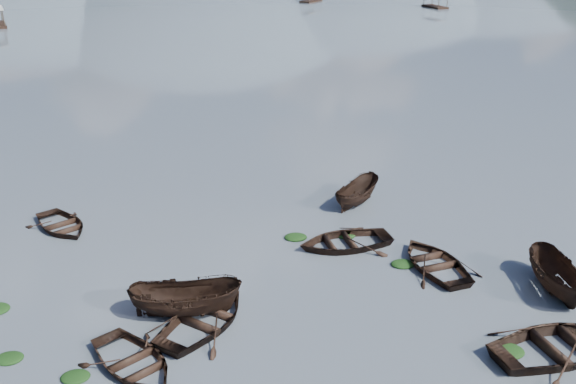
{
  "coord_description": "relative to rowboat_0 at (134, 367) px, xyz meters",
  "views": [
    {
      "loc": [
        -1.75,
        -16.24,
        13.94
      ],
      "look_at": [
        0.0,
        12.0,
        2.0
      ],
      "focal_mm": 40.0,
      "sensor_mm": 36.0,
      "label": 1
    }
  ],
  "objects": [
    {
      "name": "rowboat_0",
      "position": [
        0.0,
        0.0,
        0.0
      ],
      "size": [
        4.74,
        4.91,
        0.83
      ],
      "primitive_type": "imported",
      "rotation": [
        0.0,
        0.0,
        0.68
      ],
      "color": "black",
      "rests_on": "ground"
    },
    {
      "name": "rowboat_1",
      "position": [
        2.29,
        2.29,
        0.0
      ],
      "size": [
        5.16,
        5.45,
        0.92
      ],
      "primitive_type": "imported",
      "rotation": [
        0.0,
        0.0,
        2.52
      ],
      "color": "black",
      "rests_on": "ground"
    },
    {
      "name": "rowboat_2",
      "position": [
        1.52,
        3.09,
        0.0
      ],
      "size": [
        4.38,
        1.7,
        1.68
      ],
      "primitive_type": "imported",
      "rotation": [
        0.0,
        0.0,
        1.56
      ],
      "color": "black",
      "rests_on": "ground"
    },
    {
      "name": "rowboat_3",
      "position": [
        12.08,
        6.1,
        0.0
      ],
      "size": [
        4.1,
        4.93,
        0.88
      ],
      "primitive_type": "imported",
      "rotation": [
        0.0,
        0.0,
        3.42
      ],
      "color": "black",
      "rests_on": "ground"
    },
    {
      "name": "rowboat_4",
      "position": [
        14.71,
        -0.17,
        0.0
      ],
      "size": [
        5.77,
        4.75,
        1.04
      ],
      "primitive_type": "imported",
      "rotation": [
        0.0,
        0.0,
        1.83
      ],
      "color": "black",
      "rests_on": "ground"
    },
    {
      "name": "rowboat_5",
      "position": [
        16.49,
        3.85,
        0.0
      ],
      "size": [
        1.68,
        4.26,
        1.63
      ],
      "primitive_type": "imported",
      "rotation": [
        0.0,
        0.0,
        -0.02
      ],
      "color": "black",
      "rests_on": "ground"
    },
    {
      "name": "rowboat_6",
      "position": [
        -5.24,
        11.01,
        0.0
      ],
      "size": [
        4.56,
        4.76,
        0.8
      ],
      "primitive_type": "imported",
      "rotation": [
        0.0,
        0.0,
        0.66
      ],
      "color": "black",
      "rests_on": "ground"
    },
    {
      "name": "rowboat_7",
      "position": [
        8.41,
        8.32,
        0.0
      ],
      "size": [
        5.0,
        4.04,
        0.92
      ],
      "primitive_type": "imported",
      "rotation": [
        0.0,
        0.0,
        4.93
      ],
      "color": "black",
      "rests_on": "ground"
    },
    {
      "name": "rowboat_8",
      "position": [
        9.75,
        13.22,
        0.0
      ],
      "size": [
        3.42,
        3.83,
        1.45
      ],
      "primitive_type": "imported",
      "rotation": [
        0.0,
        0.0,
        2.48
      ],
      "color": "black",
      "rests_on": "ground"
    },
    {
      "name": "weed_clump_0",
      "position": [
        -4.36,
        0.69,
        0.0
      ],
      "size": [
        0.99,
        0.81,
        0.22
      ],
      "primitive_type": "ellipsoid",
      "color": "black",
      "rests_on": "ground"
    },
    {
      "name": "weed_clump_1",
      "position": [
        -1.84,
        -0.44,
        0.0
      ],
      "size": [
        0.98,
        0.79,
        0.22
      ],
      "primitive_type": "ellipsoid",
      "color": "black",
      "rests_on": "ground"
    },
    {
      "name": "weed_clump_3",
      "position": [
        8.63,
        9.31,
        0.0
      ],
      "size": [
        0.89,
        0.75,
        0.2
      ],
      "primitive_type": "ellipsoid",
      "color": "black",
      "rests_on": "ground"
    },
    {
      "name": "weed_clump_4",
      "position": [
        12.96,
        -0.01,
        0.0
      ],
      "size": [
        1.22,
        0.97,
        0.25
      ],
      "primitive_type": "ellipsoid",
      "color": "black",
      "rests_on": "ground"
    },
    {
      "name": "weed_clump_6",
      "position": [
        6.2,
        9.27,
        0.0
      ],
      "size": [
        1.09,
        0.91,
        0.23
      ],
      "primitive_type": "ellipsoid",
      "color": "black",
      "rests_on": "ground"
    },
    {
      "name": "weed_clump_7",
      "position": [
        10.72,
        6.37,
        0.0
      ],
      "size": [
        1.06,
        0.85,
        0.23
      ],
      "primitive_type": "ellipsoid",
      "color": "black",
      "rests_on": "ground"
    },
    {
      "name": "pontoon_centre",
      "position": [
        16.27,
        107.23,
        0.0
      ],
      "size": [
        4.74,
        5.41,
        1.97
      ],
      "primitive_type": null,
      "rotation": [
        0.0,
        0.0,
        -0.63
      ],
      "color": "black",
      "rests_on": "ground"
    },
    {
      "name": "pontoon_right",
      "position": [
        37.25,
        96.9,
        0.0
      ],
      "size": [
        3.76,
        5.72,
        2.03
      ],
      "primitive_type": null,
      "rotation": [
        0.0,
        0.0,
        0.32
      ],
      "color": "black",
      "rests_on": "ground"
    }
  ]
}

